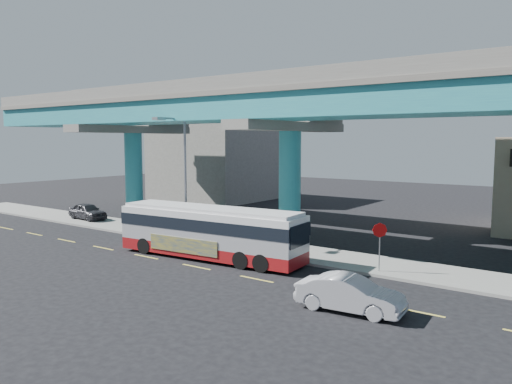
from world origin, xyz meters
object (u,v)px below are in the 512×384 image
Objects in this scene: sedan at (350,294)px; stop_sign at (380,236)px; street_lamp at (179,161)px; parked_car at (88,211)px; transit_bus at (210,230)px.

sedan is 1.77× the size of stop_sign.
sedan is 16.26m from street_lamp.
sedan is 1.07× the size of parked_car.
street_lamp reaches higher than transit_bus.
stop_sign reaches higher than parked_car.
parked_car is (-17.23, 3.97, -0.80)m from transit_bus.
street_lamp is 3.31× the size of stop_sign.
street_lamp is at bearing 152.01° from transit_bus.
street_lamp reaches higher than sedan.
parked_car is (-27.68, 7.43, 0.13)m from sedan.
sedan is (10.45, -3.46, -0.92)m from transit_bus.
transit_bus is 4.73× the size of stop_sign.
stop_sign is (26.42, -1.42, 1.10)m from parked_car.
parked_car is 0.50× the size of street_lamp.
stop_sign is at bearing 6.60° from sedan.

